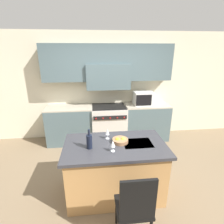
# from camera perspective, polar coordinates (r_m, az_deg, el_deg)

# --- Properties ---
(ground_plane) EXTENTS (10.00, 10.00, 0.00)m
(ground_plane) POSITION_cam_1_polar(r_m,az_deg,el_deg) (3.37, 1.88, -22.44)
(ground_plane) COLOR #7A664C
(back_cabinetry) EXTENTS (10.00, 0.46, 2.70)m
(back_cabinetry) POSITION_cam_1_polar(r_m,az_deg,el_deg) (4.49, -1.41, 10.87)
(back_cabinetry) COLOR beige
(back_cabinetry) RESTS_ON ground_plane
(back_counter) EXTENTS (3.09, 0.62, 0.94)m
(back_counter) POSITION_cam_1_polar(r_m,az_deg,el_deg) (4.54, -1.02, -3.57)
(back_counter) COLOR #4C6066
(back_counter) RESTS_ON ground_plane
(range_stove) EXTENTS (0.86, 0.70, 0.93)m
(range_stove) POSITION_cam_1_polar(r_m,az_deg,el_deg) (4.53, -1.00, -3.73)
(range_stove) COLOR beige
(range_stove) RESTS_ON ground_plane
(microwave) EXTENTS (0.49, 0.37, 0.33)m
(microwave) POSITION_cam_1_polar(r_m,az_deg,el_deg) (4.50, 10.27, 4.42)
(microwave) COLOR silver
(microwave) RESTS_ON back_counter
(kitchen_island) EXTENTS (1.55, 0.89, 0.90)m
(kitchen_island) POSITION_cam_1_polar(r_m,az_deg,el_deg) (2.94, 0.98, -18.07)
(kitchen_island) COLOR #B7844C
(kitchen_island) RESTS_ON ground_plane
(island_chair) EXTENTS (0.42, 0.40, 1.01)m
(island_chair) POSITION_cam_1_polar(r_m,az_deg,el_deg) (2.30, 7.55, -28.23)
(island_chair) COLOR black
(island_chair) RESTS_ON ground_plane
(wine_bottle) EXTENTS (0.08, 0.08, 0.30)m
(wine_bottle) POSITION_cam_1_polar(r_m,az_deg,el_deg) (2.57, -7.42, -9.43)
(wine_bottle) COLOR black
(wine_bottle) RESTS_ON kitchen_island
(wine_glass_near) EXTENTS (0.07, 0.07, 0.17)m
(wine_glass_near) POSITION_cam_1_polar(r_m,az_deg,el_deg) (2.47, 0.29, -10.38)
(wine_glass_near) COLOR white
(wine_glass_near) RESTS_ON kitchen_island
(wine_glass_far) EXTENTS (0.07, 0.07, 0.17)m
(wine_glass_far) POSITION_cam_1_polar(r_m,az_deg,el_deg) (2.80, -1.55, -6.57)
(wine_glass_far) COLOR white
(wine_glass_far) RESTS_ON kitchen_island
(fruit_bowl) EXTENTS (0.24, 0.24, 0.08)m
(fruit_bowl) POSITION_cam_1_polar(r_m,az_deg,el_deg) (2.74, 2.72, -9.26)
(fruit_bowl) COLOR #996B47
(fruit_bowl) RESTS_ON kitchen_island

